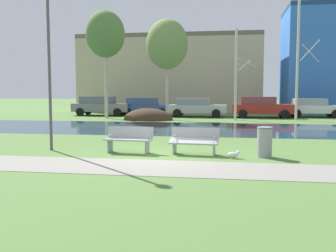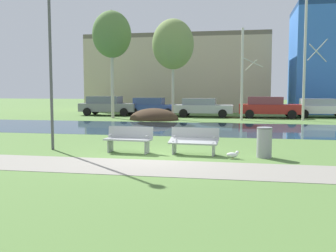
# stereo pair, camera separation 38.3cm
# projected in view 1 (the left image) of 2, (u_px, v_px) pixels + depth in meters

# --- Properties ---
(ground_plane) EXTENTS (120.00, 120.00, 0.00)m
(ground_plane) POSITION_uv_depth(u_px,v_px,m) (190.00, 127.00, 22.36)
(ground_plane) COLOR #517538
(paved_path_strip) EXTENTS (60.00, 2.23, 0.01)m
(paved_path_strip) POSITION_uv_depth(u_px,v_px,m) (145.00, 167.00, 10.90)
(paved_path_strip) COLOR gray
(paved_path_strip) RESTS_ON ground
(river_band) EXTENTS (80.00, 7.51, 0.01)m
(river_band) POSITION_uv_depth(u_px,v_px,m) (189.00, 128.00, 21.64)
(river_band) COLOR #284256
(river_band) RESTS_ON ground
(soil_mound) EXTENTS (3.46, 2.65, 1.63)m
(soil_mound) POSITION_uv_depth(u_px,v_px,m) (148.00, 120.00, 27.69)
(soil_mound) COLOR #423021
(soil_mound) RESTS_ON ground
(bench_left) EXTENTS (1.64, 0.67, 0.87)m
(bench_left) POSITION_uv_depth(u_px,v_px,m) (129.00, 139.00, 13.37)
(bench_left) COLOR #9EA0A3
(bench_left) RESTS_ON ground
(bench_right) EXTENTS (1.64, 0.67, 0.87)m
(bench_right) POSITION_uv_depth(u_px,v_px,m) (194.00, 140.00, 13.02)
(bench_right) COLOR #9EA0A3
(bench_right) RESTS_ON ground
(trash_bin) EXTENTS (0.49, 0.49, 0.95)m
(trash_bin) POSITION_uv_depth(u_px,v_px,m) (265.00, 141.00, 12.51)
(trash_bin) COLOR gray
(trash_bin) RESTS_ON ground
(seagull) EXTENTS (0.41, 0.15, 0.25)m
(seagull) POSITION_uv_depth(u_px,v_px,m) (234.00, 154.00, 12.28)
(seagull) COLOR white
(seagull) RESTS_ON ground
(streetlamp) EXTENTS (0.32, 0.32, 6.16)m
(streetlamp) POSITION_uv_depth(u_px,v_px,m) (48.00, 34.00, 13.61)
(streetlamp) COLOR #4C4C51
(streetlamp) RESTS_ON ground
(birch_far_left) EXTENTS (2.82, 2.82, 7.83)m
(birch_far_left) POSITION_uv_depth(u_px,v_px,m) (105.00, 35.00, 28.82)
(birch_far_left) COLOR #BCB7A8
(birch_far_left) RESTS_ON ground
(birch_left) EXTENTS (2.91, 2.91, 7.00)m
(birch_left) POSITION_uv_depth(u_px,v_px,m) (167.00, 44.00, 27.72)
(birch_left) COLOR #BCB7A8
(birch_left) RESTS_ON ground
(birch_center_left) EXTENTS (1.48, 2.37, 6.28)m
(birch_center_left) POSITION_uv_depth(u_px,v_px,m) (236.00, 74.00, 27.33)
(birch_center_left) COLOR beige
(birch_center_left) RESTS_ON ground
(birch_center) EXTENTS (1.50, 2.76, 8.07)m
(birch_center) POSITION_uv_depth(u_px,v_px,m) (298.00, 61.00, 27.05)
(birch_center) COLOR beige
(birch_center) RESTS_ON ground
(parked_van_nearest_grey) EXTENTS (4.67, 2.08, 1.55)m
(parked_van_nearest_grey) POSITION_uv_depth(u_px,v_px,m) (101.00, 105.00, 32.39)
(parked_van_nearest_grey) COLOR slate
(parked_van_nearest_grey) RESTS_ON ground
(parked_sedan_second_blue) EXTENTS (4.19, 2.02, 1.43)m
(parked_sedan_second_blue) POSITION_uv_depth(u_px,v_px,m) (145.00, 106.00, 32.22)
(parked_sedan_second_blue) COLOR #2D4793
(parked_sedan_second_blue) RESTS_ON ground
(parked_hatch_third_silver) EXTENTS (4.45, 1.97, 1.42)m
(parked_hatch_third_silver) POSITION_uv_depth(u_px,v_px,m) (196.00, 107.00, 30.65)
(parked_hatch_third_silver) COLOR #B2B5BC
(parked_hatch_third_silver) RESTS_ON ground
(parked_wagon_fourth_red) EXTENTS (4.54, 2.05, 1.57)m
(parked_wagon_fourth_red) POSITION_uv_depth(u_px,v_px,m) (262.00, 107.00, 29.85)
(parked_wagon_fourth_red) COLOR maroon
(parked_wagon_fourth_red) RESTS_ON ground
(parked_suv_fifth_white) EXTENTS (4.24, 2.15, 1.43)m
(parked_suv_fifth_white) POSITION_uv_depth(u_px,v_px,m) (312.00, 107.00, 30.31)
(parked_suv_fifth_white) COLOR silver
(parked_suv_fifth_white) RESTS_ON ground
(building_beige_block) EXTENTS (17.51, 6.25, 7.31)m
(building_beige_block) POSITION_uv_depth(u_px,v_px,m) (171.00, 74.00, 39.65)
(building_beige_block) COLOR #BCAD8E
(building_beige_block) RESTS_ON ground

